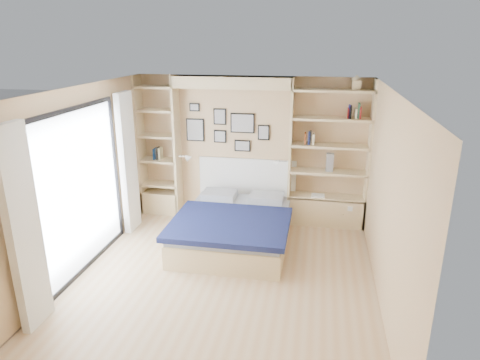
# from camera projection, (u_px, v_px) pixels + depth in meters

# --- Properties ---
(ground) EXTENTS (4.50, 4.50, 0.00)m
(ground) POSITION_uv_depth(u_px,v_px,m) (224.00, 278.00, 5.79)
(ground) COLOR tan
(ground) RESTS_ON ground
(room_shell) EXTENTS (4.50, 4.50, 4.50)m
(room_shell) POSITION_uv_depth(u_px,v_px,m) (220.00, 169.00, 6.94)
(room_shell) COLOR tan
(room_shell) RESTS_ON ground
(bed) EXTENTS (1.74, 2.25, 1.07)m
(bed) POSITION_uv_depth(u_px,v_px,m) (235.00, 226.00, 6.72)
(bed) COLOR beige
(bed) RESTS_ON ground
(photo_gallery) EXTENTS (1.48, 0.02, 0.82)m
(photo_gallery) POSITION_uv_depth(u_px,v_px,m) (225.00, 128.00, 7.44)
(photo_gallery) COLOR black
(photo_gallery) RESTS_ON ground
(reading_lamps) EXTENTS (1.92, 0.12, 0.15)m
(reading_lamps) POSITION_uv_depth(u_px,v_px,m) (232.00, 160.00, 7.36)
(reading_lamps) COLOR silver
(reading_lamps) RESTS_ON ground
(shelf_decor) EXTENTS (3.53, 0.23, 2.03)m
(shelf_decor) POSITION_uv_depth(u_px,v_px,m) (315.00, 128.00, 7.00)
(shelf_decor) COLOR #AF5020
(shelf_decor) RESTS_ON ground
(deck_chair) EXTENTS (0.64, 0.84, 0.76)m
(deck_chair) POSITION_uv_depth(u_px,v_px,m) (20.00, 209.00, 7.19)
(deck_chair) COLOR tan
(deck_chair) RESTS_ON ground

